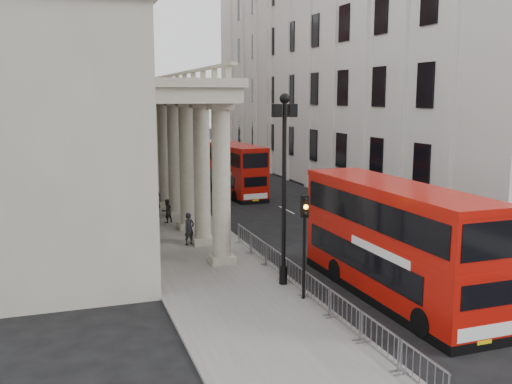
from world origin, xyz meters
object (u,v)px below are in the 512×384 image
lamp_post_south (284,177)px  bus_far (232,168)px  pedestrian_c (155,197)px  monument_column (144,55)px  lamp_post_mid (199,146)px  traffic_light (305,228)px  pedestrian_a (189,229)px  bus_near (393,239)px  pedestrian_b (167,211)px  lamp_post_north (160,133)px

lamp_post_south → bus_far: (4.77, 23.96, -2.63)m
pedestrian_c → monument_column: bearing=113.0°
lamp_post_mid → traffic_light: 18.11m
pedestrian_a → bus_far: bearing=39.1°
lamp_post_mid → bus_near: lamp_post_mid is taller
pedestrian_c → lamp_post_south: bearing=-51.4°
traffic_light → pedestrian_a: (-2.57, 10.03, -2.09)m
lamp_post_south → pedestrian_b: (-2.66, 14.06, -4.01)m
lamp_post_mid → pedestrian_b: 5.19m
monument_column → lamp_post_south: monument_column is taller
bus_far → pedestrian_c: size_ratio=5.62×
lamp_post_south → pedestrian_c: bearing=98.0°
lamp_post_north → traffic_light: size_ratio=1.93×
traffic_light → pedestrian_b: traffic_light is taller
monument_column → pedestrian_c: size_ratio=29.66×
lamp_post_mid → bus_far: 9.64m
bus_far → pedestrian_c: 9.10m
lamp_post_mid → lamp_post_north: 16.00m
pedestrian_c → pedestrian_a: bearing=-58.5°
lamp_post_south → pedestrian_b: size_ratio=5.34×
bus_far → lamp_post_south: bearing=-105.9°
bus_near → pedestrian_b: size_ratio=7.14×
monument_column → bus_far: 65.52m
pedestrian_c → bus_near: bearing=-42.9°
lamp_post_north → traffic_light: bearing=-89.8°
monument_column → bus_near: size_ratio=4.87×
traffic_light → pedestrian_a: traffic_light is taller
lamp_post_south → traffic_light: bearing=-87.2°
bus_near → lamp_post_north: bearing=95.5°
pedestrian_a → pedestrian_b: 6.05m
pedestrian_a → pedestrian_c: bearing=64.4°
bus_near → lamp_post_south: bearing=143.3°
monument_column → pedestrian_b: bearing=-97.1°
lamp_post_south → traffic_light: 2.71m
traffic_light → bus_near: bearing=-11.1°
traffic_light → bus_far: size_ratio=0.42×
lamp_post_south → pedestrian_c: (-2.64, 18.82, -3.88)m
pedestrian_b → pedestrian_c: size_ratio=0.85×
pedestrian_b → bus_near: bearing=86.6°
bus_far → pedestrian_c: (-7.41, -5.14, -1.24)m
lamp_post_south → traffic_light: lamp_post_south is taller
monument_column → lamp_post_north: 57.46m
traffic_light → pedestrian_a: size_ratio=2.39×
bus_far → pedestrian_b: 12.45m
lamp_post_south → pedestrian_a: 9.25m
pedestrian_a → pedestrian_b: bearing=65.2°
pedestrian_c → lamp_post_mid: bearing=-16.3°
pedestrian_a → pedestrian_c: size_ratio=0.98×
lamp_post_north → pedestrian_c: size_ratio=4.55×
monument_column → lamp_post_north: bearing=-96.7°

